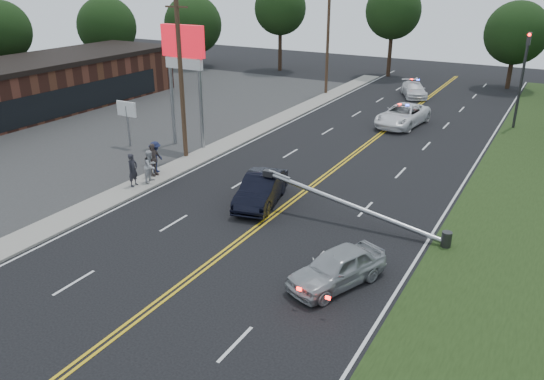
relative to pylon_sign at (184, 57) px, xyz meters
The scene contains 25 objects.
ground 18.50m from the pylon_sign, 53.13° to the right, with size 120.00×120.00×0.00m, color black.
parking_lot 11.92m from the pylon_sign, 157.17° to the right, with size 25.00×60.00×0.01m, color #2D2D2D.
sidewalk 7.46m from the pylon_sign, 62.30° to the right, with size 1.80×70.00×0.12m, color gray.
centerline_yellow 12.73m from the pylon_sign, 20.85° to the right, with size 0.36×80.00×0.00m, color gold.
pharmacy_building 17.90m from the pylon_sign, behind, with size 8.40×30.40×4.30m.
pylon_sign is the anchor object (origin of this frame).
small_sign 5.45m from the pylon_sign, 150.26° to the right, with size 1.60×0.14×3.10m.
traffic_signal 24.75m from the pylon_sign, 40.39° to the left, with size 0.28×0.41×7.05m.
fallen_streetlight 16.66m from the pylon_sign, 22.22° to the right, with size 9.36×0.44×1.91m.
utility_pole_mid 2.55m from the pylon_sign, 56.98° to the right, with size 1.60×0.28×10.00m.
utility_pole_far 20.06m from the pylon_sign, 86.28° to the left, with size 1.60×0.28×10.00m.
tree_2 27.27m from the pylon_sign, 167.85° to the left, with size 5.76×5.76×8.70m.
tree_3 30.46m from the pylon_sign, 144.63° to the left, with size 6.55×6.55×8.61m.
tree_4 33.41m from the pylon_sign, 126.34° to the left, with size 7.05×7.05×8.59m.
tree_5 30.88m from the pylon_sign, 106.97° to the left, with size 5.99×5.99×10.11m.
tree_6 32.45m from the pylon_sign, 83.60° to the left, with size 6.04×6.04×10.11m.
tree_7 35.58m from the pylon_sign, 62.49° to the left, with size 6.15×6.15×8.56m.
crashed_sedan 12.16m from the pylon_sign, 32.78° to the right, with size 1.66×4.77×1.57m, color black.
waiting_sedan 19.88m from the pylon_sign, 35.41° to the right, with size 1.70×4.21×1.44m, color #A0A4A7.
emergency_a 17.44m from the pylon_sign, 47.92° to the left, with size 2.68×5.81×1.61m, color white.
emergency_b 25.24m from the pylon_sign, 68.28° to the left, with size 1.91×4.71×1.37m, color silver.
bystander_a 9.24m from the pylon_sign, 74.88° to the right, with size 0.68×0.44×1.85m, color #232229.
bystander_b 8.57m from the pylon_sign, 69.68° to the right, with size 0.89×0.69×1.83m, color #B7B6BB.
bystander_c 7.45m from the pylon_sign, 71.99° to the right, with size 1.23×0.70×1.90m, color #1A1F41.
bystander_d 7.81m from the pylon_sign, 71.76° to the right, with size 1.12×0.47×1.91m, color #5F504C.
Camera 1 is at (11.52, -13.47, 11.08)m, focal length 35.00 mm.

